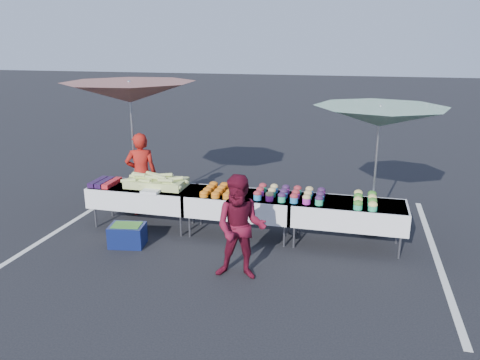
% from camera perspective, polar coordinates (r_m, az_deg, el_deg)
% --- Properties ---
extents(ground, '(80.00, 80.00, 0.00)m').
position_cam_1_polar(ground, '(8.22, 0.00, -6.70)').
color(ground, black).
extents(stripe_left, '(0.10, 5.00, 0.00)m').
position_cam_1_polar(stripe_left, '(9.46, -19.20, -4.44)').
color(stripe_left, silver).
rests_on(stripe_left, ground).
extents(stripe_right, '(0.10, 5.00, 0.00)m').
position_cam_1_polar(stripe_right, '(8.12, 22.72, -8.35)').
color(stripe_right, silver).
rests_on(stripe_right, ground).
extents(table_left, '(1.86, 0.81, 0.75)m').
position_cam_1_polar(table_left, '(8.60, -11.72, -1.82)').
color(table_left, white).
rests_on(table_left, ground).
extents(table_center, '(1.86, 0.81, 0.75)m').
position_cam_1_polar(table_center, '(8.00, 0.00, -2.86)').
color(table_center, white).
rests_on(table_center, ground).
extents(table_right, '(1.86, 0.81, 0.75)m').
position_cam_1_polar(table_right, '(7.79, 12.98, -3.87)').
color(table_right, white).
rests_on(table_right, ground).
extents(berry_punnets, '(0.40, 0.54, 0.08)m').
position_cam_1_polar(berry_punnets, '(8.81, -16.13, -0.28)').
color(berry_punnets, black).
rests_on(berry_punnets, table_left).
extents(corn_pile, '(1.16, 0.57, 0.26)m').
position_cam_1_polar(corn_pile, '(8.46, -10.12, -0.22)').
color(corn_pile, '#C3DA70').
rests_on(corn_pile, table_left).
extents(plastic_bags, '(0.30, 0.25, 0.05)m').
position_cam_1_polar(plastic_bags, '(8.16, -10.80, -1.36)').
color(plastic_bags, white).
rests_on(plastic_bags, table_left).
extents(carrot_bowls, '(0.55, 0.69, 0.11)m').
position_cam_1_polar(carrot_bowls, '(8.01, -2.45, -1.22)').
color(carrot_bowls, orange).
rests_on(carrot_bowls, table_center).
extents(potato_cups, '(1.14, 0.58, 0.16)m').
position_cam_1_polar(potato_cups, '(7.77, 6.09, -1.63)').
color(potato_cups, teal).
rests_on(potato_cups, table_right).
extents(bean_baskets, '(0.36, 0.68, 0.15)m').
position_cam_1_polar(bean_baskets, '(7.70, 15.02, -2.36)').
color(bean_baskets, '#2AAA72').
rests_on(bean_baskets, table_right).
extents(vendor, '(0.69, 0.59, 1.60)m').
position_cam_1_polar(vendor, '(9.16, -11.94, 0.72)').
color(vendor, '#A11912').
rests_on(vendor, ground).
extents(customer, '(0.77, 0.62, 1.51)m').
position_cam_1_polar(customer, '(6.53, 0.06, -5.85)').
color(customer, '#5B0D20').
rests_on(customer, ground).
extents(umbrella_left, '(3.14, 3.14, 2.55)m').
position_cam_1_polar(umbrella_left, '(9.08, -13.29, 10.25)').
color(umbrella_left, black).
rests_on(umbrella_left, ground).
extents(umbrella_right, '(2.42, 2.42, 2.25)m').
position_cam_1_polar(umbrella_right, '(8.10, 16.68, 7.31)').
color(umbrella_right, black).
rests_on(umbrella_right, ground).
extents(storage_bin, '(0.62, 0.49, 0.37)m').
position_cam_1_polar(storage_bin, '(7.96, -13.56, -6.49)').
color(storage_bin, '#0E1746').
rests_on(storage_bin, ground).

